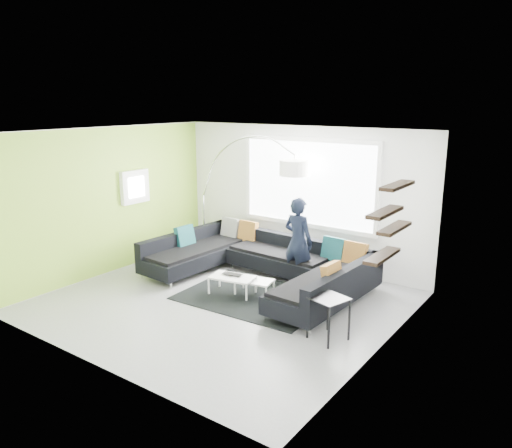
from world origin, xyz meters
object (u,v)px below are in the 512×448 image
(arc_lamp, at_px, (203,196))
(side_table, at_px, (328,319))
(person, at_px, (298,241))
(coffee_table, at_px, (243,286))
(laptop, at_px, (231,275))
(sectional_sofa, at_px, (255,266))

(arc_lamp, xyz_separation_m, side_table, (3.98, -1.93, -1.00))
(side_table, distance_m, person, 2.27)
(coffee_table, relative_size, laptop, 2.52)
(arc_lamp, height_order, person, arc_lamp)
(sectional_sofa, height_order, coffee_table, sectional_sofa)
(sectional_sofa, relative_size, person, 2.47)
(arc_lamp, bearing_deg, sectional_sofa, -23.25)
(sectional_sofa, bearing_deg, side_table, -25.72)
(laptop, bearing_deg, arc_lamp, 132.53)
(arc_lamp, xyz_separation_m, person, (2.50, -0.28, -0.51))
(arc_lamp, distance_m, person, 2.56)
(sectional_sofa, relative_size, side_table, 6.38)
(side_table, height_order, laptop, side_table)
(sectional_sofa, xyz_separation_m, arc_lamp, (-1.91, 0.79, 0.95))
(coffee_table, height_order, side_table, side_table)
(coffee_table, height_order, person, person)
(arc_lamp, bearing_deg, person, -7.21)
(sectional_sofa, distance_m, arc_lamp, 2.27)
(sectional_sofa, xyz_separation_m, coffee_table, (0.10, -0.50, -0.21))
(coffee_table, bearing_deg, side_table, -29.32)
(person, bearing_deg, sectional_sofa, 46.54)
(side_table, xyz_separation_m, person, (-1.48, 1.65, 0.49))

